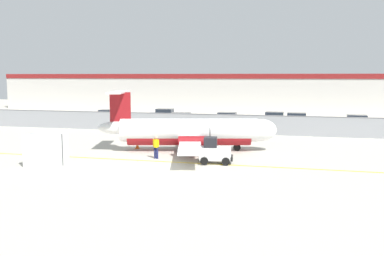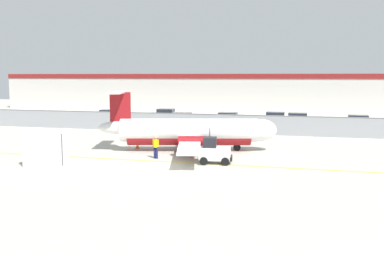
{
  "view_description": "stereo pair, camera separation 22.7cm",
  "coord_description": "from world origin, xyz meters",
  "px_view_note": "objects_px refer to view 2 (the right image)",
  "views": [
    {
      "loc": [
        8.68,
        -27.01,
        6.19
      ],
      "look_at": [
        0.03,
        7.7,
        1.8
      ],
      "focal_mm": 40.0,
      "sensor_mm": 36.0,
      "label": 1
    },
    {
      "loc": [
        8.9,
        -26.95,
        6.19
      ],
      "look_at": [
        0.03,
        7.7,
        1.8
      ],
      "focal_mm": 40.0,
      "sensor_mm": 36.0,
      "label": 2
    }
  ],
  "objects_px": {
    "traffic_cone_near_right": "(137,145)",
    "parked_car_2": "(183,119)",
    "parked_car_4": "(276,118)",
    "baggage_tug": "(214,152)",
    "parked_car_3": "(229,119)",
    "parked_car_6": "(359,122)",
    "parked_car_1": "(165,115)",
    "commuter_airplane": "(192,132)",
    "cargo_container": "(46,149)",
    "parked_car_5": "(298,120)",
    "ground_crew_worker": "(156,146)",
    "parked_car_0": "(110,116)",
    "traffic_cone_near_left": "(197,143)",
    "traffic_cone_far_left": "(136,140)"
  },
  "relations": [
    {
      "from": "traffic_cone_near_right",
      "to": "parked_car_2",
      "type": "distance_m",
      "value": 16.41
    },
    {
      "from": "parked_car_4",
      "to": "parked_car_2",
      "type": "bearing_deg",
      "value": -160.77
    },
    {
      "from": "traffic_cone_near_right",
      "to": "baggage_tug",
      "type": "bearing_deg",
      "value": -31.01
    },
    {
      "from": "parked_car_3",
      "to": "parked_car_6",
      "type": "height_order",
      "value": "same"
    },
    {
      "from": "traffic_cone_near_right",
      "to": "parked_car_1",
      "type": "distance_m",
      "value": 22.09
    },
    {
      "from": "commuter_airplane",
      "to": "baggage_tug",
      "type": "distance_m",
      "value": 5.36
    },
    {
      "from": "parked_car_1",
      "to": "parked_car_6",
      "type": "xyz_separation_m",
      "value": [
        24.46,
        -3.38,
        0.0
      ]
    },
    {
      "from": "cargo_container",
      "to": "parked_car_1",
      "type": "relative_size",
      "value": 0.59
    },
    {
      "from": "commuter_airplane",
      "to": "parked_car_3",
      "type": "xyz_separation_m",
      "value": [
        0.03,
        18.05,
        -0.71
      ]
    },
    {
      "from": "parked_car_5",
      "to": "parked_car_6",
      "type": "xyz_separation_m",
      "value": [
        6.74,
        -1.22,
        0.0
      ]
    },
    {
      "from": "baggage_tug",
      "to": "parked_car_2",
      "type": "distance_m",
      "value": 22.49
    },
    {
      "from": "ground_crew_worker",
      "to": "parked_car_4",
      "type": "bearing_deg",
      "value": 178.42
    },
    {
      "from": "parked_car_4",
      "to": "parked_car_6",
      "type": "relative_size",
      "value": 0.99
    },
    {
      "from": "parked_car_0",
      "to": "parked_car_2",
      "type": "relative_size",
      "value": 0.99
    },
    {
      "from": "baggage_tug",
      "to": "ground_crew_worker",
      "type": "distance_m",
      "value": 4.69
    },
    {
      "from": "ground_crew_worker",
      "to": "traffic_cone_near_right",
      "type": "relative_size",
      "value": 2.66
    },
    {
      "from": "commuter_airplane",
      "to": "parked_car_2",
      "type": "bearing_deg",
      "value": 94.24
    },
    {
      "from": "traffic_cone_near_left",
      "to": "parked_car_6",
      "type": "distance_m",
      "value": 22.21
    },
    {
      "from": "parked_car_3",
      "to": "parked_car_4",
      "type": "relative_size",
      "value": 1.0
    },
    {
      "from": "traffic_cone_near_left",
      "to": "traffic_cone_near_right",
      "type": "bearing_deg",
      "value": -156.58
    },
    {
      "from": "parked_car_0",
      "to": "parked_car_5",
      "type": "bearing_deg",
      "value": 3.77
    },
    {
      "from": "ground_crew_worker",
      "to": "traffic_cone_far_left",
      "type": "xyz_separation_m",
      "value": [
        -4.16,
        6.51,
        -0.64
      ]
    },
    {
      "from": "commuter_airplane",
      "to": "traffic_cone_near_right",
      "type": "height_order",
      "value": "commuter_airplane"
    },
    {
      "from": "traffic_cone_near_left",
      "to": "parked_car_0",
      "type": "distance_m",
      "value": 22.72
    },
    {
      "from": "commuter_airplane",
      "to": "traffic_cone_near_left",
      "type": "relative_size",
      "value": 24.86
    },
    {
      "from": "parked_car_1",
      "to": "parked_car_4",
      "type": "xyz_separation_m",
      "value": [
        15.04,
        -1.53,
        0.0
      ]
    },
    {
      "from": "parked_car_1",
      "to": "parked_car_4",
      "type": "bearing_deg",
      "value": 172.39
    },
    {
      "from": "ground_crew_worker",
      "to": "parked_car_4",
      "type": "height_order",
      "value": "same"
    },
    {
      "from": "baggage_tug",
      "to": "parked_car_4",
      "type": "height_order",
      "value": "baggage_tug"
    },
    {
      "from": "baggage_tug",
      "to": "parked_car_2",
      "type": "bearing_deg",
      "value": 103.38
    },
    {
      "from": "cargo_container",
      "to": "parked_car_5",
      "type": "height_order",
      "value": "cargo_container"
    },
    {
      "from": "parked_car_4",
      "to": "parked_car_5",
      "type": "bearing_deg",
      "value": -12.36
    },
    {
      "from": "traffic_cone_near_right",
      "to": "parked_car_4",
      "type": "xyz_separation_m",
      "value": [
        10.52,
        20.08,
        0.58
      ]
    },
    {
      "from": "traffic_cone_near_right",
      "to": "parked_car_1",
      "type": "bearing_deg",
      "value": 101.83
    },
    {
      "from": "traffic_cone_far_left",
      "to": "parked_car_5",
      "type": "relative_size",
      "value": 0.15
    },
    {
      "from": "ground_crew_worker",
      "to": "traffic_cone_near_right",
      "type": "bearing_deg",
      "value": -126.0
    },
    {
      "from": "traffic_cone_near_left",
      "to": "parked_car_6",
      "type": "bearing_deg",
      "value": 46.79
    },
    {
      "from": "parked_car_2",
      "to": "parked_car_3",
      "type": "xyz_separation_m",
      "value": [
        5.44,
        1.62,
        0.0
      ]
    },
    {
      "from": "traffic_cone_near_right",
      "to": "traffic_cone_far_left",
      "type": "xyz_separation_m",
      "value": [
        -1.19,
        2.71,
        0.0
      ]
    },
    {
      "from": "traffic_cone_near_left",
      "to": "traffic_cone_near_right",
      "type": "distance_m",
      "value": 5.16
    },
    {
      "from": "parked_car_0",
      "to": "parked_car_2",
      "type": "height_order",
      "value": "same"
    },
    {
      "from": "commuter_airplane",
      "to": "traffic_cone_near_left",
      "type": "distance_m",
      "value": 2.45
    },
    {
      "from": "ground_crew_worker",
      "to": "parked_car_1",
      "type": "relative_size",
      "value": 0.4
    },
    {
      "from": "traffic_cone_near_left",
      "to": "parked_car_3",
      "type": "distance_m",
      "value": 15.97
    },
    {
      "from": "cargo_container",
      "to": "parked_car_5",
      "type": "relative_size",
      "value": 0.6
    },
    {
      "from": "parked_car_0",
      "to": "ground_crew_worker",
      "type": "bearing_deg",
      "value": -56.41
    },
    {
      "from": "traffic_cone_far_left",
      "to": "cargo_container",
      "type": "bearing_deg",
      "value": -102.87
    },
    {
      "from": "parked_car_1",
      "to": "parked_car_3",
      "type": "distance_m",
      "value": 10.07
    },
    {
      "from": "traffic_cone_far_left",
      "to": "parked_car_6",
      "type": "bearing_deg",
      "value": 36.31
    },
    {
      "from": "cargo_container",
      "to": "parked_car_0",
      "type": "bearing_deg",
      "value": 102.42
    }
  ]
}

